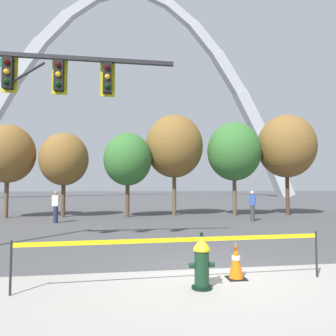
{
  "coord_description": "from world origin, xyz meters",
  "views": [
    {
      "loc": [
        -1.91,
        -6.64,
        1.81
      ],
      "look_at": [
        -0.14,
        5.0,
        2.5
      ],
      "focal_mm": 33.91,
      "sensor_mm": 36.0,
      "label": 1
    }
  ],
  "objects_px": {
    "fire_hydrant": "(202,262)",
    "traffic_signal_gantry": "(20,101)",
    "monument_arch": "(132,100)",
    "pedestrian_walking_left": "(252,206)",
    "traffic_cone_by_hydrant": "(236,261)",
    "pedestrian_standing_center": "(56,206)"
  },
  "relations": [
    {
      "from": "fire_hydrant",
      "to": "pedestrian_walking_left",
      "type": "relative_size",
      "value": 0.62
    },
    {
      "from": "fire_hydrant",
      "to": "pedestrian_walking_left",
      "type": "xyz_separation_m",
      "value": [
        5.45,
        10.3,
        0.35
      ]
    },
    {
      "from": "traffic_cone_by_hydrant",
      "to": "pedestrian_walking_left",
      "type": "bearing_deg",
      "value": 64.75
    },
    {
      "from": "fire_hydrant",
      "to": "monument_arch",
      "type": "distance_m",
      "value": 50.02
    },
    {
      "from": "traffic_signal_gantry",
      "to": "pedestrian_standing_center",
      "type": "relative_size",
      "value": 4.04
    },
    {
      "from": "fire_hydrant",
      "to": "pedestrian_walking_left",
      "type": "height_order",
      "value": "pedestrian_walking_left"
    },
    {
      "from": "monument_arch",
      "to": "pedestrian_walking_left",
      "type": "distance_m",
      "value": 40.56
    },
    {
      "from": "fire_hydrant",
      "to": "pedestrian_walking_left",
      "type": "bearing_deg",
      "value": 62.11
    },
    {
      "from": "fire_hydrant",
      "to": "traffic_signal_gantry",
      "type": "distance_m",
      "value": 6.95
    },
    {
      "from": "monument_arch",
      "to": "pedestrian_walking_left",
      "type": "xyz_separation_m",
      "value": [
        4.99,
        -37.12,
        -15.56
      ]
    },
    {
      "from": "traffic_signal_gantry",
      "to": "pedestrian_walking_left",
      "type": "xyz_separation_m",
      "value": [
        9.75,
        6.38,
        -3.45
      ]
    },
    {
      "from": "traffic_signal_gantry",
      "to": "pedestrian_walking_left",
      "type": "bearing_deg",
      "value": 33.2
    },
    {
      "from": "traffic_cone_by_hydrant",
      "to": "pedestrian_walking_left",
      "type": "relative_size",
      "value": 0.46
    },
    {
      "from": "traffic_cone_by_hydrant",
      "to": "pedestrian_standing_center",
      "type": "relative_size",
      "value": 0.46
    },
    {
      "from": "traffic_signal_gantry",
      "to": "pedestrian_standing_center",
      "type": "height_order",
      "value": "traffic_signal_gantry"
    },
    {
      "from": "pedestrian_walking_left",
      "to": "pedestrian_standing_center",
      "type": "bearing_deg",
      "value": 175.95
    },
    {
      "from": "fire_hydrant",
      "to": "traffic_signal_gantry",
      "type": "height_order",
      "value": "traffic_signal_gantry"
    },
    {
      "from": "pedestrian_walking_left",
      "to": "pedestrian_standing_center",
      "type": "height_order",
      "value": "same"
    },
    {
      "from": "fire_hydrant",
      "to": "traffic_signal_gantry",
      "type": "bearing_deg",
      "value": 137.56
    },
    {
      "from": "traffic_cone_by_hydrant",
      "to": "pedestrian_walking_left",
      "type": "height_order",
      "value": "pedestrian_walking_left"
    },
    {
      "from": "traffic_cone_by_hydrant",
      "to": "traffic_signal_gantry",
      "type": "height_order",
      "value": "traffic_signal_gantry"
    },
    {
      "from": "traffic_cone_by_hydrant",
      "to": "monument_arch",
      "type": "bearing_deg",
      "value": 90.43
    }
  ]
}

